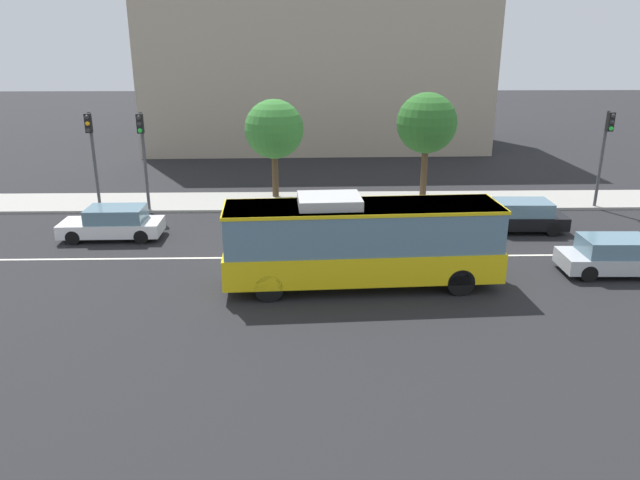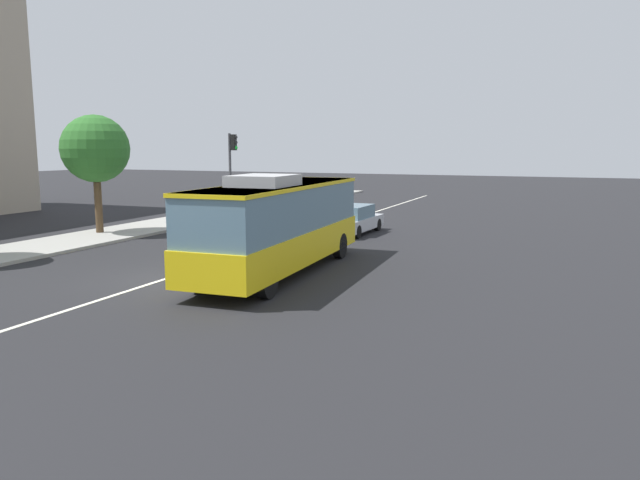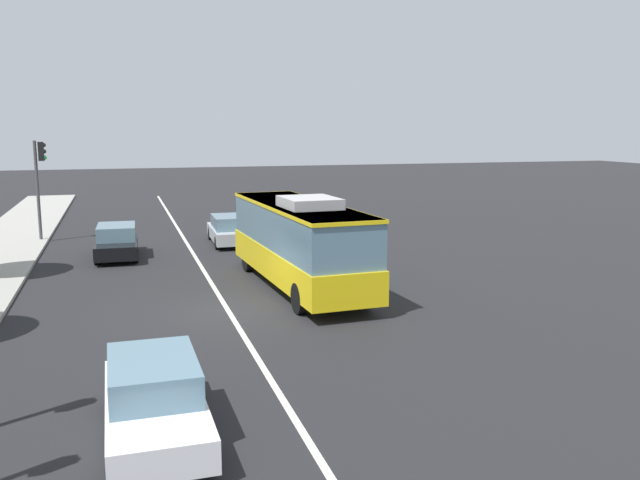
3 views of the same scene
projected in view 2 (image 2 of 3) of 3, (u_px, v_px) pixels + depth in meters
name	position (u px, v px, depth m)	size (l,w,h in m)	color
ground_plane	(165.00, 279.00, 19.76)	(160.00, 160.00, 0.00)	black
lane_centre_line	(165.00, 279.00, 19.76)	(76.00, 0.16, 0.01)	silver
transit_bus	(279.00, 222.00, 20.46)	(10.12, 3.05, 3.46)	yellow
sedan_black	(238.00, 219.00, 30.43)	(4.55, 1.93, 1.46)	black
sedan_silver	(352.00, 219.00, 30.15)	(4.54, 1.90, 1.46)	#B7BABF
traffic_light_near_corner	(232.00, 160.00, 36.38)	(0.34, 0.62, 5.20)	#47474C
street_tree_kerbside_centre	(95.00, 149.00, 29.11)	(3.30, 3.30, 5.93)	#4C3823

